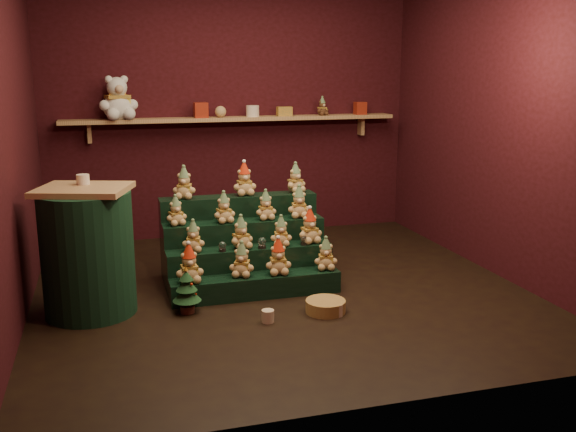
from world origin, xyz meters
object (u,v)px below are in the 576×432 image
object	(u,v)px
snow_globe_c	(304,240)
mini_christmas_tree	(187,290)
snow_globe_b	(262,243)
side_table	(88,252)
white_bear	(117,92)
riser_tier_front	(256,286)
snow_globe_a	(222,246)
brown_bear	(322,106)
mug_right	(337,310)
mug_left	(268,316)
wicker_basket	(326,306)

from	to	relation	value
snow_globe_c	mini_christmas_tree	distance (m)	1.13
snow_globe_b	side_table	world-z (taller)	side_table
snow_globe_b	side_table	xyz separation A→B (m)	(-1.39, -0.16, 0.08)
mini_christmas_tree	white_bear	size ratio (longest dim) A/B	0.67
riser_tier_front	snow_globe_a	size ratio (longest dim) A/B	16.69
side_table	white_bear	distance (m)	2.26
side_table	brown_bear	xyz separation A→B (m)	(2.52, 1.94, 0.94)
mug_right	white_bear	bearing A→B (deg)	119.96
riser_tier_front	side_table	bearing A→B (deg)	179.83
snow_globe_c	brown_bear	xyz separation A→B (m)	(0.77, 1.78, 1.02)
snow_globe_c	white_bear	distance (m)	2.58
side_table	mug_right	world-z (taller)	side_table
mug_left	wicker_basket	xyz separation A→B (m)	(0.47, 0.07, 0.00)
snow_globe_a	mug_right	distance (m)	1.10
mug_left	mug_right	xyz separation A→B (m)	(0.53, -0.02, 0.00)
snow_globe_c	brown_bear	bearing A→B (deg)	66.71
mini_christmas_tree	brown_bear	distance (m)	3.07
side_table	mug_right	size ratio (longest dim) A/B	10.26
snow_globe_a	mini_christmas_tree	world-z (taller)	snow_globe_a
snow_globe_c	mug_left	distance (m)	0.94
wicker_basket	white_bear	world-z (taller)	white_bear
mug_left	snow_globe_a	bearing A→B (deg)	105.66
mug_left	white_bear	xyz separation A→B (m)	(-0.93, 2.50, 1.55)
snow_globe_b	mug_left	xyz separation A→B (m)	(-0.13, -0.72, -0.36)
white_bear	brown_bear	size ratio (longest dim) A/B	2.75
mini_christmas_tree	brown_bear	bearing A→B (deg)	49.78
mug_left	brown_bear	bearing A→B (deg)	63.10
riser_tier_front	white_bear	xyz separation A→B (m)	(-0.97, 1.94, 1.51)
mug_left	brown_bear	xyz separation A→B (m)	(1.27, 2.50, 1.37)
white_bear	mug_left	bearing A→B (deg)	-82.29
snow_globe_c	mug_right	size ratio (longest dim) A/B	0.85
mini_christmas_tree	white_bear	xyz separation A→B (m)	(-0.38, 2.15, 1.42)
snow_globe_b	mini_christmas_tree	xyz separation A→B (m)	(-0.68, -0.36, -0.23)
side_table	brown_bear	bearing A→B (deg)	55.44
side_table	snow_globe_b	bearing A→B (deg)	24.30
wicker_basket	mug_right	bearing A→B (deg)	-59.65
mug_right	wicker_basket	xyz separation A→B (m)	(-0.06, 0.09, 0.00)
snow_globe_b	brown_bear	size ratio (longest dim) A/B	0.47
mug_left	snow_globe_b	bearing A→B (deg)	79.37
wicker_basket	white_bear	size ratio (longest dim) A/B	0.56
mug_left	riser_tier_front	bearing A→B (deg)	85.70
snow_globe_b	white_bear	xyz separation A→B (m)	(-1.06, 1.78, 1.19)
snow_globe_c	brown_bear	distance (m)	2.19
mini_christmas_tree	brown_bear	world-z (taller)	brown_bear
mug_right	snow_globe_b	bearing A→B (deg)	118.04
snow_globe_a	mug_left	size ratio (longest dim) A/B	0.90
snow_globe_c	mini_christmas_tree	bearing A→B (deg)	-160.84
snow_globe_b	snow_globe_c	bearing A→B (deg)	0.00
side_table	mug_right	distance (m)	1.93
riser_tier_front	white_bear	size ratio (longest dim) A/B	2.54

